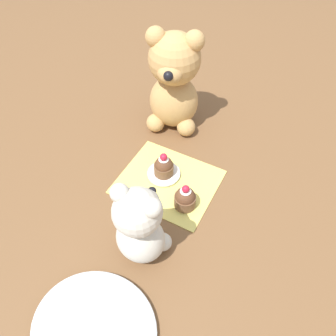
% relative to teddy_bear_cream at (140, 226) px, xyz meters
% --- Properties ---
extents(ground_plane, '(4.00, 4.00, 0.00)m').
position_rel_teddy_bear_cream_xyz_m(ground_plane, '(0.04, -0.20, -0.10)').
color(ground_plane, brown).
extents(knitted_placemat, '(0.25, 0.21, 0.01)m').
position_rel_teddy_bear_cream_xyz_m(knitted_placemat, '(0.04, -0.20, -0.10)').
color(knitted_placemat, '#E0D166').
rests_on(knitted_placemat, ground_plane).
extents(tulle_cloth, '(0.24, 0.21, 0.02)m').
position_rel_teddy_bear_cream_xyz_m(tulle_cloth, '(-0.00, 0.18, -0.09)').
color(tulle_cloth, white).
rests_on(tulle_cloth, ground_plane).
extents(teddy_bear_cream, '(0.11, 0.11, 0.21)m').
position_rel_teddy_bear_cream_xyz_m(teddy_bear_cream, '(0.00, 0.00, 0.00)').
color(teddy_bear_cream, beige).
rests_on(teddy_bear_cream, ground_plane).
extents(teddy_bear_tan, '(0.17, 0.17, 0.30)m').
position_rel_teddy_bear_cream_xyz_m(teddy_bear_tan, '(0.14, -0.41, 0.04)').
color(teddy_bear_tan, tan).
rests_on(teddy_bear_tan, ground_plane).
extents(cupcake_near_cream_bear, '(0.05, 0.05, 0.07)m').
position_rel_teddy_bear_cream_xyz_m(cupcake_near_cream_bear, '(-0.03, -0.15, -0.07)').
color(cupcake_near_cream_bear, brown).
rests_on(cupcake_near_cream_bear, knitted_placemat).
extents(saucer_plate, '(0.09, 0.09, 0.01)m').
position_rel_teddy_bear_cream_xyz_m(saucer_plate, '(0.06, -0.21, -0.09)').
color(saucer_plate, white).
rests_on(saucer_plate, knitted_placemat).
extents(cupcake_near_tan_bear, '(0.05, 0.05, 0.07)m').
position_rel_teddy_bear_cream_xyz_m(cupcake_near_tan_bear, '(0.06, -0.21, -0.07)').
color(cupcake_near_tan_bear, brown).
rests_on(cupcake_near_tan_bear, saucer_plate).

